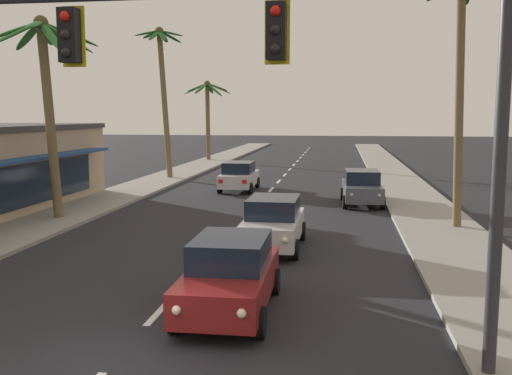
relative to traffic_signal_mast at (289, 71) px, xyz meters
name	(u,v)px	position (x,y,z in m)	size (l,w,h in m)	color
ground_plane	(107,369)	(-3.11, -0.52, -5.11)	(220.00, 220.00, 0.00)	#232328
sidewalk_right	(417,202)	(4.69, 19.48, -5.04)	(3.20, 110.00, 0.14)	gray
sidewalk_left	(118,195)	(-10.91, 19.48, -5.04)	(3.20, 110.00, 0.14)	gray
lane_markings	(268,203)	(-2.65, 18.44, -5.11)	(4.28, 86.17, 0.01)	silver
traffic_signal_mast	(289,71)	(0.00, 0.00, 0.00)	(10.87, 0.41, 7.27)	#2D2D33
sedan_lead_at_stop_bar	(230,274)	(-1.53, 2.68, -4.26)	(1.97, 4.46, 1.68)	maroon
sedan_third_in_queue	(273,223)	(-1.29, 8.93, -4.26)	(1.98, 4.46, 1.68)	silver
sedan_oncoming_far	(239,176)	(-4.90, 22.91, -4.26)	(1.96, 4.45, 1.68)	silver
sedan_parked_nearest_kerb	(362,187)	(1.95, 18.76, -4.26)	(2.07, 4.50, 1.68)	#4C515B
palm_left_second	(46,75)	(-11.06, 12.63, 0.89)	(4.12, 4.58, 8.36)	brown
palm_left_third	(163,78)	(-10.98, 28.02, 1.71)	(3.25, 3.22, 10.16)	brown
palm_left_farthest	(207,104)	(-11.54, 43.46, 0.23)	(4.46, 4.54, 7.53)	brown
palm_right_second	(460,52)	(5.19, 12.94, 1.59)	(3.13, 3.10, 9.69)	brown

